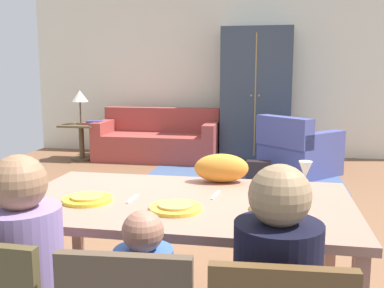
{
  "coord_description": "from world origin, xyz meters",
  "views": [
    {
      "loc": [
        0.73,
        -3.43,
        1.41
      ],
      "look_at": [
        0.12,
        -0.09,
        0.85
      ],
      "focal_mm": 41.26,
      "sensor_mm": 36.0,
      "label": 1
    }
  ],
  "objects_px": {
    "plate_near_woman": "(277,208)",
    "table_lamp": "(80,97)",
    "handbag": "(259,171)",
    "dining_table": "(183,212)",
    "book_lower": "(90,124)",
    "cat": "(221,168)",
    "armoire": "(256,95)",
    "wine_glass": "(305,171)",
    "armchair": "(297,152)",
    "plate_near_child": "(176,208)",
    "book_upper": "(94,122)",
    "plate_near_man": "(88,199)",
    "couch": "(158,141)",
    "side_table": "(81,137)"
  },
  "relations": [
    {
      "from": "plate_near_woman",
      "to": "table_lamp",
      "type": "xyz_separation_m",
      "value": [
        -3.06,
        4.55,
        0.24
      ]
    },
    {
      "from": "plate_near_woman",
      "to": "handbag",
      "type": "relative_size",
      "value": 0.78
    },
    {
      "from": "dining_table",
      "to": "book_lower",
      "type": "xyz_separation_m",
      "value": [
        -2.43,
        4.44,
        -0.1
      ]
    },
    {
      "from": "cat",
      "to": "armoire",
      "type": "bearing_deg",
      "value": 82.13
    },
    {
      "from": "wine_glass",
      "to": "dining_table",
      "type": "bearing_deg",
      "value": -163.73
    },
    {
      "from": "wine_glass",
      "to": "armchair",
      "type": "height_order",
      "value": "wine_glass"
    },
    {
      "from": "plate_near_child",
      "to": "book_upper",
      "type": "height_order",
      "value": "plate_near_child"
    },
    {
      "from": "handbag",
      "to": "armoire",
      "type": "bearing_deg",
      "value": 94.4
    },
    {
      "from": "plate_near_child",
      "to": "book_lower",
      "type": "bearing_deg",
      "value": 117.77
    },
    {
      "from": "plate_near_woman",
      "to": "armchair",
      "type": "distance_m",
      "value": 4.15
    },
    {
      "from": "armoire",
      "to": "handbag",
      "type": "xyz_separation_m",
      "value": [
        0.11,
        -1.47,
        -0.92
      ]
    },
    {
      "from": "armchair",
      "to": "armoire",
      "type": "height_order",
      "value": "armoire"
    },
    {
      "from": "dining_table",
      "to": "book_lower",
      "type": "height_order",
      "value": "dining_table"
    },
    {
      "from": "plate_near_man",
      "to": "couch",
      "type": "bearing_deg",
      "value": 100.73
    },
    {
      "from": "dining_table",
      "to": "plate_near_woman",
      "type": "bearing_deg",
      "value": -11.99
    },
    {
      "from": "plate_near_woman",
      "to": "wine_glass",
      "type": "distance_m",
      "value": 0.34
    },
    {
      "from": "table_lamp",
      "to": "side_table",
      "type": "bearing_deg",
      "value": 0.0
    },
    {
      "from": "dining_table",
      "to": "table_lamp",
      "type": "relative_size",
      "value": 3.17
    },
    {
      "from": "plate_near_man",
      "to": "handbag",
      "type": "height_order",
      "value": "plate_near_man"
    },
    {
      "from": "plate_near_man",
      "to": "book_lower",
      "type": "relative_size",
      "value": 1.14
    },
    {
      "from": "plate_near_child",
      "to": "book_upper",
      "type": "distance_m",
      "value": 5.23
    },
    {
      "from": "couch",
      "to": "book_lower",
      "type": "relative_size",
      "value": 8.84
    },
    {
      "from": "plate_near_woman",
      "to": "side_table",
      "type": "relative_size",
      "value": 0.43
    },
    {
      "from": "plate_near_child",
      "to": "book_lower",
      "type": "distance_m",
      "value": 5.23
    },
    {
      "from": "couch",
      "to": "wine_glass",
      "type": "bearing_deg",
      "value": -66.15
    },
    {
      "from": "armchair",
      "to": "table_lamp",
      "type": "distance_m",
      "value": 3.48
    },
    {
      "from": "plate_near_woman",
      "to": "table_lamp",
      "type": "bearing_deg",
      "value": 123.93
    },
    {
      "from": "side_table",
      "to": "armchair",
      "type": "bearing_deg",
      "value": -7.4
    },
    {
      "from": "handbag",
      "to": "book_upper",
      "type": "bearing_deg",
      "value": 160.75
    },
    {
      "from": "couch",
      "to": "handbag",
      "type": "xyz_separation_m",
      "value": [
        1.66,
        -1.16,
        -0.17
      ]
    },
    {
      "from": "plate_near_woman",
      "to": "couch",
      "type": "bearing_deg",
      "value": 111.11
    },
    {
      "from": "wine_glass",
      "to": "handbag",
      "type": "distance_m",
      "value": 3.47
    },
    {
      "from": "book_upper",
      "to": "plate_near_woman",
      "type": "bearing_deg",
      "value": -58.15
    },
    {
      "from": "plate_near_woman",
      "to": "armchair",
      "type": "relative_size",
      "value": 0.21
    },
    {
      "from": "couch",
      "to": "armchair",
      "type": "height_order",
      "value": "same"
    },
    {
      "from": "wine_glass",
      "to": "cat",
      "type": "xyz_separation_m",
      "value": [
        -0.47,
        0.21,
        -0.05
      ]
    },
    {
      "from": "cat",
      "to": "armoire",
      "type": "xyz_separation_m",
      "value": [
        0.01,
        4.63,
        0.2
      ]
    },
    {
      "from": "dining_table",
      "to": "table_lamp",
      "type": "height_order",
      "value": "table_lamp"
    },
    {
      "from": "side_table",
      "to": "book_upper",
      "type": "relative_size",
      "value": 2.64
    },
    {
      "from": "wine_glass",
      "to": "side_table",
      "type": "distance_m",
      "value": 5.37
    },
    {
      "from": "armoire",
      "to": "side_table",
      "type": "height_order",
      "value": "armoire"
    },
    {
      "from": "plate_near_man",
      "to": "book_lower",
      "type": "xyz_separation_m",
      "value": [
        -1.96,
        4.56,
        -0.18
      ]
    },
    {
      "from": "dining_table",
      "to": "plate_near_child",
      "type": "relative_size",
      "value": 6.85
    },
    {
      "from": "armoire",
      "to": "book_upper",
      "type": "distance_m",
      "value": 2.63
    },
    {
      "from": "table_lamp",
      "to": "book_upper",
      "type": "distance_m",
      "value": 0.44
    },
    {
      "from": "side_table",
      "to": "book_lower",
      "type": "relative_size",
      "value": 2.64
    },
    {
      "from": "armoire",
      "to": "book_lower",
      "type": "relative_size",
      "value": 9.55
    },
    {
      "from": "table_lamp",
      "to": "dining_table",
      "type": "bearing_deg",
      "value": -59.8
    },
    {
      "from": "dining_table",
      "to": "plate_near_woman",
      "type": "relative_size",
      "value": 6.85
    },
    {
      "from": "plate_near_woman",
      "to": "book_lower",
      "type": "height_order",
      "value": "plate_near_woman"
    }
  ]
}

